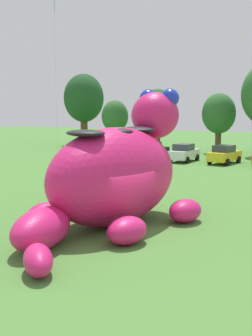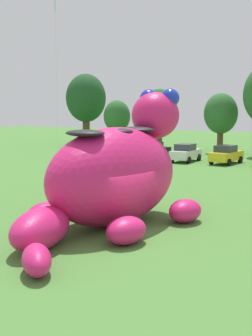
{
  "view_description": "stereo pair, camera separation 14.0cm",
  "coord_description": "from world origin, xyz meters",
  "px_view_note": "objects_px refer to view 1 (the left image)",
  "views": [
    {
      "loc": [
        8.64,
        -15.41,
        5.12
      ],
      "look_at": [
        -1.27,
        2.19,
        2.38
      ],
      "focal_mm": 47.57,
      "sensor_mm": 36.0,
      "label": 1
    },
    {
      "loc": [
        8.76,
        -15.34,
        5.12
      ],
      "look_at": [
        -1.27,
        2.19,
        2.38
      ],
      "focal_mm": 47.57,
      "sensor_mm": 36.0,
      "label": 2
    }
  ],
  "objects_px": {
    "car_white": "(184,153)",
    "car_yellow": "(224,154)",
    "giant_inflatable_creature": "(115,175)",
    "car_black": "(151,150)",
    "spectator_near_inflatable": "(140,155)"
  },
  "relations": [
    {
      "from": "car_white",
      "to": "car_yellow",
      "type": "distance_m",
      "value": 3.87
    },
    {
      "from": "giant_inflatable_creature",
      "to": "car_black",
      "type": "xyz_separation_m",
      "value": [
        -9.87,
        23.6,
        -1.35
      ]
    },
    {
      "from": "car_white",
      "to": "car_yellow",
      "type": "relative_size",
      "value": 0.96
    },
    {
      "from": "car_white",
      "to": "car_black",
      "type": "bearing_deg",
      "value": 172.62
    },
    {
      "from": "car_black",
      "to": "car_yellow",
      "type": "height_order",
      "value": "same"
    },
    {
      "from": "car_black",
      "to": "spectator_near_inflatable",
      "type": "bearing_deg",
      "value": -74.9
    },
    {
      "from": "giant_inflatable_creature",
      "to": "car_white",
      "type": "height_order",
      "value": "giant_inflatable_creature"
    },
    {
      "from": "car_yellow",
      "to": "giant_inflatable_creature",
      "type": "bearing_deg",
      "value": -84.61
    },
    {
      "from": "giant_inflatable_creature",
      "to": "car_black",
      "type": "relative_size",
      "value": 2.76
    },
    {
      "from": "car_black",
      "to": "car_yellow",
      "type": "xyz_separation_m",
      "value": [
        7.66,
        -0.2,
        0.0
      ]
    },
    {
      "from": "car_white",
      "to": "spectator_near_inflatable",
      "type": "distance_m",
      "value": 4.86
    },
    {
      "from": "giant_inflatable_creature",
      "to": "spectator_near_inflatable",
      "type": "height_order",
      "value": "giant_inflatable_creature"
    },
    {
      "from": "car_black",
      "to": "car_white",
      "type": "relative_size",
      "value": 1.06
    },
    {
      "from": "car_black",
      "to": "car_yellow",
      "type": "bearing_deg",
      "value": -1.47
    },
    {
      "from": "giant_inflatable_creature",
      "to": "car_white",
      "type": "distance_m",
      "value": 23.93
    }
  ]
}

